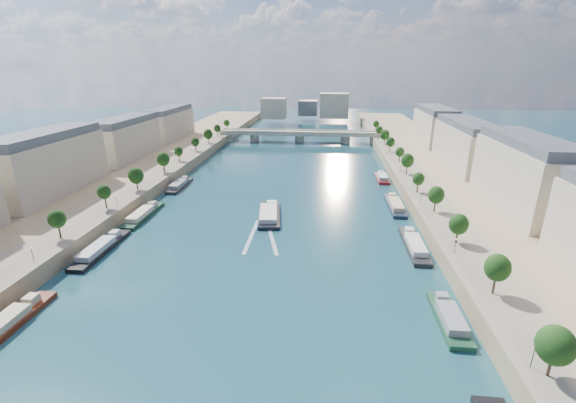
# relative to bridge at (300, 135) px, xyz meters

# --- Properties ---
(ground) EXTENTS (700.00, 700.00, 0.00)m
(ground) POSITION_rel_bridge_xyz_m (0.00, -121.16, -5.08)
(ground) COLOR #0B2731
(ground) RESTS_ON ground
(quay_left) EXTENTS (44.00, 520.00, 5.00)m
(quay_left) POSITION_rel_bridge_xyz_m (-72.00, -121.16, -2.58)
(quay_left) COLOR #9E8460
(quay_left) RESTS_ON ground
(quay_right) EXTENTS (44.00, 520.00, 5.00)m
(quay_right) POSITION_rel_bridge_xyz_m (72.00, -121.16, -2.58)
(quay_right) COLOR #9E8460
(quay_right) RESTS_ON ground
(pave_left) EXTENTS (14.00, 520.00, 0.10)m
(pave_left) POSITION_rel_bridge_xyz_m (-57.00, -121.16, -0.03)
(pave_left) COLOR gray
(pave_left) RESTS_ON quay_left
(pave_right) EXTENTS (14.00, 520.00, 0.10)m
(pave_right) POSITION_rel_bridge_xyz_m (57.00, -121.16, -0.03)
(pave_right) COLOR gray
(pave_right) RESTS_ON quay_right
(trees_left) EXTENTS (4.80, 268.80, 8.26)m
(trees_left) POSITION_rel_bridge_xyz_m (-55.00, -119.16, 5.39)
(trees_left) COLOR #382B1E
(trees_left) RESTS_ON ground
(trees_right) EXTENTS (4.80, 268.80, 8.26)m
(trees_right) POSITION_rel_bridge_xyz_m (55.00, -111.16, 5.39)
(trees_right) COLOR #382B1E
(trees_right) RESTS_ON ground
(lamps_left) EXTENTS (0.36, 200.36, 4.28)m
(lamps_left) POSITION_rel_bridge_xyz_m (-52.50, -131.16, 2.70)
(lamps_left) COLOR black
(lamps_left) RESTS_ON ground
(lamps_right) EXTENTS (0.36, 200.36, 4.28)m
(lamps_right) POSITION_rel_bridge_xyz_m (52.50, -116.16, 2.70)
(lamps_right) COLOR black
(lamps_right) RESTS_ON ground
(buildings_left) EXTENTS (16.00, 226.00, 23.20)m
(buildings_left) POSITION_rel_bridge_xyz_m (-85.00, -109.16, 11.37)
(buildings_left) COLOR #C7B599
(buildings_left) RESTS_ON ground
(buildings_right) EXTENTS (16.00, 226.00, 23.20)m
(buildings_right) POSITION_rel_bridge_xyz_m (85.00, -109.16, 11.37)
(buildings_right) COLOR #C7B599
(buildings_right) RESTS_ON ground
(skyline) EXTENTS (79.00, 42.00, 22.00)m
(skyline) POSITION_rel_bridge_xyz_m (3.19, 98.37, 9.57)
(skyline) COLOR #C7B599
(skyline) RESTS_ON ground
(bridge) EXTENTS (112.00, 12.00, 8.15)m
(bridge) POSITION_rel_bridge_xyz_m (0.00, 0.00, 0.00)
(bridge) COLOR #C1B79E
(bridge) RESTS_ON ground
(tour_barge) EXTENTS (10.61, 26.26, 3.62)m
(tour_barge) POSITION_rel_bridge_xyz_m (-0.90, -142.75, -4.16)
(tour_barge) COLOR black
(tour_barge) RESTS_ON ground
(wake) EXTENTS (11.01, 26.01, 0.04)m
(wake) POSITION_rel_bridge_xyz_m (-0.90, -159.41, -5.06)
(wake) COLOR silver
(wake) RESTS_ON ground
(moored_barges_left) EXTENTS (5.00, 151.39, 3.60)m
(moored_barges_left) POSITION_rel_bridge_xyz_m (-45.50, -177.08, -4.24)
(moored_barges_left) COLOR #1A1D39
(moored_barges_left) RESTS_ON ground
(moored_barges_right) EXTENTS (5.00, 159.55, 3.60)m
(moored_barges_right) POSITION_rel_bridge_xyz_m (45.50, -164.01, -4.24)
(moored_barges_right) COLOR black
(moored_barges_right) RESTS_ON ground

